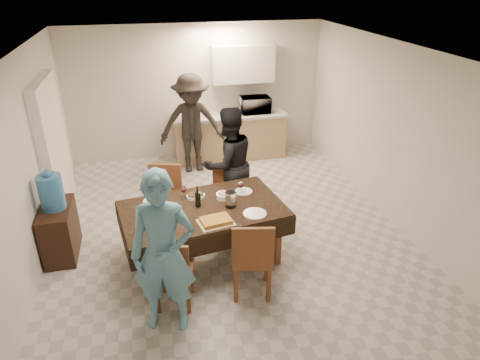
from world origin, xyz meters
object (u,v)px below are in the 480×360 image
at_px(water_pitcher, 231,199).
at_px(person_far, 229,164).
at_px(dining_table, 203,210).
at_px(person_kitchen, 192,124).
at_px(microwave, 255,105).
at_px(water_jug, 51,192).
at_px(savoury_tart, 216,221).
at_px(person_near, 164,254).
at_px(console, 60,231).
at_px(wine_bottle, 198,196).

distance_m(water_pitcher, person_far, 1.12).
xyz_separation_m(dining_table, person_kitchen, (0.23, 2.85, 0.17)).
distance_m(microwave, person_kitchen, 1.40).
distance_m(dining_table, person_kitchen, 2.86).
xyz_separation_m(water_jug, water_pitcher, (2.20, -0.59, -0.06)).
distance_m(savoury_tart, microwave, 3.96).
bearing_deg(person_far, water_pitcher, 60.90).
bearing_deg(water_jug, person_near, -50.82).
xyz_separation_m(console, person_kitchen, (2.08, 2.31, 0.57)).
xyz_separation_m(console, water_jug, (0.00, 0.00, 0.59)).
bearing_deg(savoury_tart, person_kitchen, 87.69).
height_order(water_jug, savoury_tart, water_jug).
distance_m(wine_bottle, person_kitchen, 2.81).
distance_m(wine_bottle, person_near, 1.21).
bearing_deg(microwave, person_far, 66.03).
distance_m(console, water_pitcher, 2.34).
xyz_separation_m(console, savoury_tart, (1.95, -0.92, 0.45)).
relative_size(dining_table, water_pitcher, 10.56).
xyz_separation_m(wine_bottle, person_near, (-0.50, -1.10, -0.02)).
distance_m(savoury_tart, person_far, 1.50).
relative_size(wine_bottle, person_kitchen, 0.15).
height_order(dining_table, person_near, person_near).
bearing_deg(person_near, person_far, 75.83).
bearing_deg(savoury_tart, wine_bottle, 109.23).
relative_size(person_near, person_kitchen, 0.99).
height_order(dining_table, person_far, person_far).
bearing_deg(person_kitchen, person_far, -79.93).
bearing_deg(dining_table, microwave, 56.09).
relative_size(wine_bottle, person_far, 0.16).
bearing_deg(water_jug, water_pitcher, -15.13).
xyz_separation_m(water_pitcher, person_near, (-0.90, -1.00, 0.02)).
bearing_deg(water_pitcher, wine_bottle, 165.96).
xyz_separation_m(dining_table, person_near, (-0.55, -1.05, 0.16)).
distance_m(console, water_jug, 0.59).
relative_size(console, water_jug, 1.69).
bearing_deg(person_kitchen, water_pitcher, -87.64).
relative_size(water_jug, water_pitcher, 2.23).
relative_size(dining_table, person_far, 1.24).
height_order(dining_table, wine_bottle, wine_bottle).
height_order(wine_bottle, microwave, microwave).
xyz_separation_m(microwave, person_far, (-1.00, -2.25, -0.20)).
bearing_deg(water_pitcher, person_near, -131.99).
bearing_deg(console, person_far, 11.89).
bearing_deg(savoury_tart, console, 154.63).
xyz_separation_m(savoury_tart, microwave, (1.45, 3.68, 0.26)).
height_order(water_pitcher, savoury_tart, water_pitcher).
height_order(savoury_tart, person_near, person_near).
bearing_deg(water_pitcher, person_far, 79.70).
height_order(water_jug, water_pitcher, water_jug).
bearing_deg(person_far, water_jug, -6.90).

